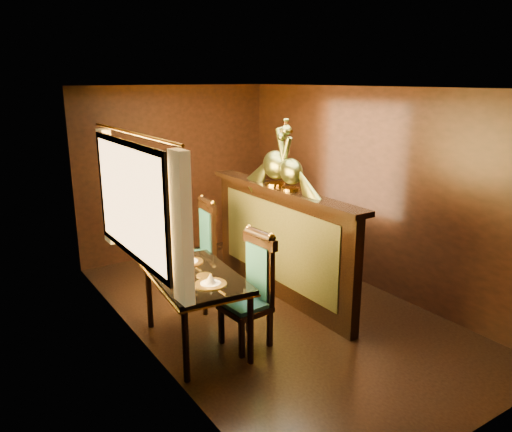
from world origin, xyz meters
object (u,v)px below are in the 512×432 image
at_px(chair_left, 254,285).
at_px(peacock_right, 276,152).
at_px(peacock_left, 291,160).
at_px(dining_table, 195,281).
at_px(chair_right, 203,242).

distance_m(chair_left, peacock_right, 1.68).
bearing_deg(peacock_left, dining_table, -168.48).
xyz_separation_m(dining_table, peacock_right, (1.38, 0.58, 1.08)).
relative_size(chair_left, peacock_right, 1.48).
bearing_deg(dining_table, peacock_right, 28.89).
bearing_deg(peacock_right, chair_right, 137.39).
height_order(chair_right, peacock_left, peacock_left).
height_order(chair_right, peacock_right, peacock_right).
height_order(peacock_left, peacock_right, peacock_right).
distance_m(chair_right, peacock_left, 1.58).
xyz_separation_m(peacock_left, peacock_right, (0.00, 0.30, 0.05)).
bearing_deg(peacock_left, peacock_right, 90.00).
height_order(dining_table, peacock_right, peacock_right).
distance_m(dining_table, peacock_right, 1.85).
xyz_separation_m(dining_table, peacock_left, (1.38, 0.28, 1.03)).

